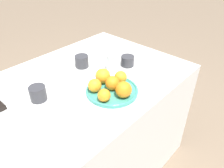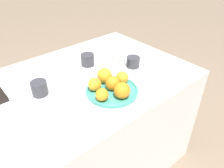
# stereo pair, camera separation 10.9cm
# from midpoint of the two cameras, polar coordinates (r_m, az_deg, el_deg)

# --- Properties ---
(table) EXTENTS (1.38, 0.84, 0.75)m
(table) POSITION_cam_midpoint_polar(r_m,az_deg,el_deg) (1.43, -11.55, -12.95)
(table) COLOR white
(table) RESTS_ON ground_plane
(fruit_platter) EXTENTS (0.27, 0.27, 0.02)m
(fruit_platter) POSITION_cam_midpoint_polar(r_m,az_deg,el_deg) (1.11, -2.80, -1.77)
(fruit_platter) COLOR teal
(fruit_platter) RESTS_ON table
(orange_0) EXTENTS (0.07, 0.07, 0.07)m
(orange_0) POSITION_cam_midpoint_polar(r_m,az_deg,el_deg) (1.09, -2.74, 0.13)
(orange_0) COLOR orange
(orange_0) RESTS_ON fruit_platter
(orange_1) EXTENTS (0.07, 0.07, 0.07)m
(orange_1) POSITION_cam_midpoint_polar(r_m,az_deg,el_deg) (1.15, -0.43, 1.75)
(orange_1) COLOR orange
(orange_1) RESTS_ON fruit_platter
(orange_2) EXTENTS (0.08, 0.08, 0.08)m
(orange_2) POSITION_cam_midpoint_polar(r_m,az_deg,el_deg) (1.04, 0.05, -1.59)
(orange_2) COLOR orange
(orange_2) RESTS_ON fruit_platter
(orange_3) EXTENTS (0.06, 0.06, 0.06)m
(orange_3) POSITION_cam_midpoint_polar(r_m,az_deg,el_deg) (1.02, -5.14, -3.07)
(orange_3) COLOR orange
(orange_3) RESTS_ON fruit_platter
(orange_4) EXTENTS (0.08, 0.08, 0.08)m
(orange_4) POSITION_cam_midpoint_polar(r_m,az_deg,el_deg) (1.15, -5.13, 2.03)
(orange_4) COLOR orange
(orange_4) RESTS_ON fruit_platter
(orange_5) EXTENTS (0.07, 0.07, 0.07)m
(orange_5) POSITION_cam_midpoint_polar(r_m,az_deg,el_deg) (1.09, -7.41, -0.47)
(orange_5) COLOR orange
(orange_5) RESTS_ON fruit_platter
(water_glass) EXTENTS (0.08, 0.08, 0.10)m
(water_glass) POSITION_cam_midpoint_polar(r_m,az_deg,el_deg) (1.28, -2.03, 5.54)
(water_glass) COLOR silver
(water_glass) RESTS_ON table
(cup_0) EXTENTS (0.08, 0.08, 0.06)m
(cup_0) POSITION_cam_midpoint_polar(r_m,az_deg,el_deg) (1.34, 1.74, 5.99)
(cup_0) COLOR #333338
(cup_0) RESTS_ON table
(cup_1) EXTENTS (0.08, 0.08, 0.07)m
(cup_1) POSITION_cam_midpoint_polar(r_m,az_deg,el_deg) (1.12, -21.46, -2.39)
(cup_1) COLOR #333338
(cup_1) RESTS_ON table
(cup_2) EXTENTS (0.08, 0.08, 0.07)m
(cup_2) POSITION_cam_midpoint_polar(r_m,az_deg,el_deg) (1.34, -10.22, 5.79)
(cup_2) COLOR #333338
(cup_2) RESTS_ON table
(napkin) EXTENTS (0.15, 0.13, 0.01)m
(napkin) POSITION_cam_midpoint_polar(r_m,az_deg,el_deg) (0.92, -16.35, -13.26)
(napkin) COLOR silver
(napkin) RESTS_ON table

